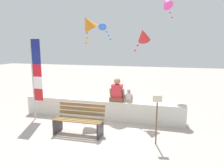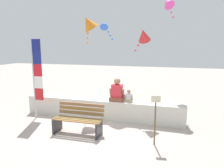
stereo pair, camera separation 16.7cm
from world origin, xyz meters
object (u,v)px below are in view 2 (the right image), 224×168
Objects in this scene: park_bench at (78,120)px; kite_red at (144,35)px; kite_blue at (104,25)px; sign_post at (155,116)px; person_adult at (117,92)px; kite_orange at (89,23)px; flag_banner at (36,74)px; kite_magenta at (168,3)px; person_child at (129,97)px.

park_bench is 3.68m from kite_red.
sign_post is (3.03, -5.01, -2.85)m from kite_blue.
person_adult is 0.74× the size of kite_orange.
park_bench is 0.52× the size of flag_banner.
kite_magenta is (0.73, 1.36, 1.30)m from kite_red.
park_bench is at bearing -127.74° from kite_red.
kite_red is at bearing 59.22° from person_child.
kite_magenta is (2.77, 1.42, 0.84)m from kite_orange.
park_bench is 1.77m from person_adult.
flag_banner reaches higher than park_bench.
kite_red is at bearing 106.75° from sign_post.
kite_orange is (-0.43, 2.02, 3.03)m from park_bench.
sign_post is (2.27, -0.13, 0.39)m from park_bench.
person_child is (1.24, 1.45, 0.45)m from park_bench.
park_bench is 1.69× the size of kite_red.
sign_post is (0.66, -2.21, -2.18)m from kite_red.
kite_magenta is (4.30, 2.65, 2.64)m from flag_banner.
kite_orange is (1.53, 1.23, 1.80)m from flag_banner.
person_adult is 2.79m from kite_orange.
kite_magenta reaches higher than park_bench.
kite_red is at bearing -49.82° from kite_blue.
kite_red is at bearing 52.26° from park_bench.
kite_red is 2.02m from kite_magenta.
kite_red reaches higher than person_child.
person_child is at bearing -120.78° from kite_red.
park_bench is 1.96m from person_child.
sign_post is (4.24, -0.91, -0.84)m from flag_banner.
kite_orange reaches higher than person_child.
kite_magenta reaches higher than kite_blue.
sign_post is at bearing -12.18° from flag_banner.
person_child is at bearing -119.03° from kite_magenta.
kite_orange reaches higher than person_adult.
kite_red is at bearing 19.89° from flag_banner.
person_adult reaches higher than sign_post.
kite_blue is at bearing 130.18° from kite_red.
person_child is (0.42, 0.00, -0.15)m from person_adult.
person_adult reaches higher than park_bench.
person_adult is 0.78× the size of kite_blue.
person_child is 0.32× the size of sign_post.
park_bench is 1.72× the size of kite_magenta.
sign_post is at bearing -91.05° from kite_magenta.
kite_red is at bearing 1.71° from kite_orange.
kite_magenta is 0.82× the size of kite_blue.
kite_red is 3.73m from kite_blue.
flag_banner is (-2.78, -0.67, 0.62)m from person_adult.
flag_banner is 4.41m from sign_post.
kite_red reaches higher than person_adult.
sign_post reaches higher than park_bench.
kite_blue is (-1.99, 3.43, 2.78)m from person_child.
park_bench is 2.31m from sign_post.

